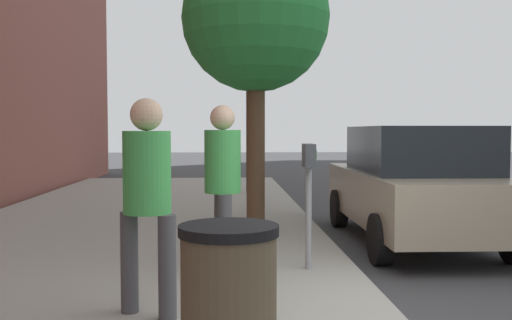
{
  "coord_description": "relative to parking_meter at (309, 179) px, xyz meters",
  "views": [
    {
      "loc": [
        -4.77,
        1.49,
        1.71
      ],
      "look_at": [
        1.62,
        1.16,
        1.37
      ],
      "focal_mm": 39.78,
      "sensor_mm": 36.0,
      "label": 1
    }
  ],
  "objects": [
    {
      "name": "parking_meter",
      "position": [
        0.0,
        0.0,
        0.0
      ],
      "size": [
        0.36,
        0.12,
        1.41
      ],
      "color": "gray",
      "rests_on": "sidewalk_slab"
    },
    {
      "name": "pedestrian_at_meter",
      "position": [
        -0.03,
        0.96,
        0.08
      ],
      "size": [
        0.55,
        0.4,
        1.84
      ],
      "rotation": [
        0.0,
        0.0,
        -1.45
      ],
      "color": "#47474C",
      "rests_on": "sidewalk_slab"
    },
    {
      "name": "pedestrian_bystander",
      "position": [
        -1.53,
        1.58,
        0.07
      ],
      "size": [
        0.4,
        0.49,
        1.82
      ],
      "rotation": [
        0.0,
        0.0,
        -0.53
      ],
      "color": "#47474C",
      "rests_on": "sidewalk_slab"
    },
    {
      "name": "parked_sedan_near",
      "position": [
        2.13,
        -1.93,
        -0.27
      ],
      "size": [
        4.42,
        2.01,
        1.77
      ],
      "color": "gray",
      "rests_on": "ground_plane"
    },
    {
      "name": "street_tree",
      "position": [
        3.54,
        0.41,
        2.44
      ],
      "size": [
        2.54,
        2.54,
        4.76
      ],
      "color": "brown",
      "rests_on": "sidewalk_slab"
    },
    {
      "name": "traffic_signal",
      "position": [
        7.89,
        0.27,
        1.41
      ],
      "size": [
        0.24,
        0.44,
        3.6
      ],
      "color": "black",
      "rests_on": "sidewalk_slab"
    },
    {
      "name": "trash_bin",
      "position": [
        -3.0,
        0.9,
        -0.51
      ],
      "size": [
        0.59,
        0.59,
        1.01
      ],
      "color": "brown",
      "rests_on": "sidewalk_slab"
    }
  ]
}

